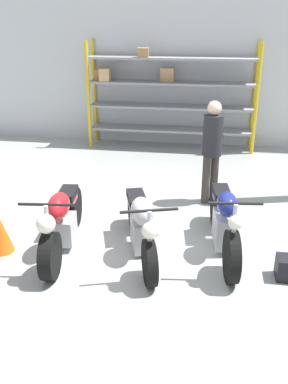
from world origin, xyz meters
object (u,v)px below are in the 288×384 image
(shelving_rack, at_px, (166,92))
(motorcycle_blue, at_px, (224,222))
(traffic_cone, at_px, (0,233))
(person_browsing, at_px, (212,144))
(motorcycle_red, at_px, (62,221))
(motorcycle_silver, at_px, (141,224))

(shelving_rack, bearing_deg, motorcycle_blue, -74.70)
(traffic_cone, bearing_deg, person_browsing, 37.34)
(traffic_cone, bearing_deg, motorcycle_red, 12.36)
(motorcycle_red, xyz_separation_m, person_browsing, (1.93, 1.90, 0.59))
(shelving_rack, height_order, motorcycle_blue, shelving_rack)
(motorcycle_red, height_order, motorcycle_silver, motorcycle_red)
(motorcycle_red, xyz_separation_m, traffic_cone, (-0.80, -0.18, -0.14))
(shelving_rack, distance_m, motorcycle_blue, 4.98)
(motorcycle_blue, relative_size, traffic_cone, 3.73)
(shelving_rack, height_order, motorcycle_silver, shelving_rack)
(motorcycle_silver, height_order, motorcycle_blue, motorcycle_blue)
(motorcycle_red, height_order, motorcycle_blue, motorcycle_blue)
(motorcycle_silver, xyz_separation_m, traffic_cone, (-1.85, -0.24, -0.15))
(shelving_rack, relative_size, traffic_cone, 7.02)
(shelving_rack, height_order, motorcycle_red, shelving_rack)
(shelving_rack, distance_m, motorcycle_red, 5.18)
(person_browsing, xyz_separation_m, traffic_cone, (-2.73, -2.08, -0.73))
(motorcycle_red, bearing_deg, person_browsing, 128.59)
(shelving_rack, distance_m, traffic_cone, 5.56)
(motorcycle_red, bearing_deg, motorcycle_blue, 92.16)
(person_browsing, bearing_deg, motorcycle_blue, 145.08)
(motorcycle_blue, bearing_deg, motorcycle_red, -88.46)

